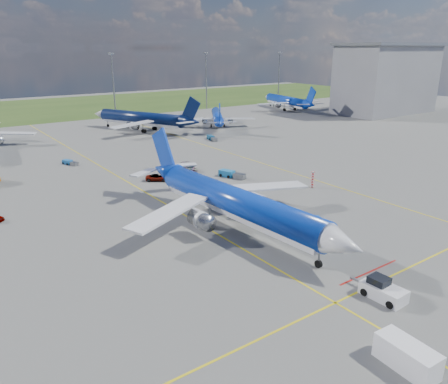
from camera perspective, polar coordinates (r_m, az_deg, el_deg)
ground at (r=59.32m, az=-0.45°, el=-5.77°), size 400.00×400.00×0.00m
grass_strip at (r=198.32m, az=-26.56°, el=9.40°), size 400.00×80.00×0.01m
taxiway_lines at (r=82.19m, az=-11.51°, el=0.81°), size 60.25×160.00×0.02m
floodlight_masts at (r=160.17m, az=-21.08°, el=12.95°), size 202.20×0.50×22.70m
terminal_building at (r=183.94m, az=20.46°, el=13.73°), size 42.00×22.00×26.00m
warning_post at (r=80.70m, az=11.49°, el=1.59°), size 0.50×0.50×3.00m
bg_jet_n at (r=137.86m, az=-10.63°, el=7.88°), size 46.91×51.64×10.99m
bg_jet_ne at (r=144.12m, az=-0.88°, el=8.63°), size 39.45×42.00×8.79m
bg_jet_ene at (r=184.80m, az=8.13°, el=10.59°), size 37.70×44.95×10.36m
main_airliner at (r=61.56m, az=1.64°, el=-4.85°), size 35.94×45.71×11.46m
pushback_tug at (r=48.11m, az=19.99°, el=-11.94°), size 2.48×6.26×2.11m
uld_container at (r=63.43m, az=11.93°, el=-3.87°), size 1.96×2.13×1.37m
service_van at (r=39.52m, az=22.79°, el=-19.13°), size 2.49×5.08×2.18m
service_car_b at (r=84.37m, az=-8.66°, el=1.87°), size 4.96×4.33×1.27m
service_car_c at (r=90.53m, az=-4.55°, el=3.22°), size 2.70×5.25×1.46m
baggage_tug_w at (r=85.75m, az=0.96°, el=2.32°), size 3.36×5.77×1.26m
baggage_tug_c at (r=101.02m, az=-19.49°, el=3.64°), size 2.58×4.34×0.95m
baggage_tug_e at (r=121.48m, az=-1.59°, el=7.05°), size 2.21×4.98×1.08m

